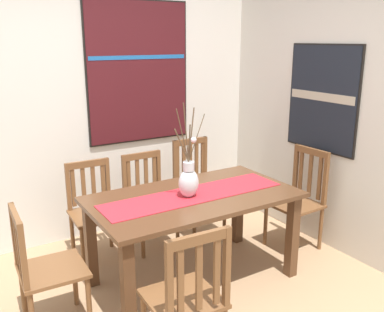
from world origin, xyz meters
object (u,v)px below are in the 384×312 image
chair_3 (197,185)px  chair_5 (94,209)px  chair_1 (299,199)px  chair_0 (187,297)px  centerpiece_vase (189,180)px  painting_on_side_wall (323,98)px  chair_2 (148,198)px  chair_4 (44,268)px  dining_table (194,209)px  painting_on_back_wall (138,73)px

chair_3 → chair_5: 1.09m
chair_3 → chair_5: chair_3 is taller
chair_1 → chair_0: bearing=-154.9°
centerpiece_vase → painting_on_side_wall: 1.56m
chair_2 → chair_4: bearing=-145.6°
chair_5 → painting_on_side_wall: painting_on_side_wall is taller
chair_2 → chair_5: (-0.53, 0.01, -0.00)m
dining_table → centerpiece_vase: bearing=-161.2°
chair_4 → chair_2: bearing=34.4°
chair_2 → chair_4: chair_4 is taller
painting_on_back_wall → dining_table: bearing=-96.6°
chair_1 → chair_4: bearing=-179.9°
centerpiece_vase → chair_3: bearing=54.3°
painting_on_back_wall → chair_3: bearing=-50.4°
centerpiece_vase → chair_1: (1.22, 0.02, -0.41)m
painting_on_back_wall → painting_on_side_wall: size_ratio=1.42×
chair_0 → chair_4: 1.01m
chair_0 → chair_3: chair_3 is taller
centerpiece_vase → chair_5: 1.04m
chair_0 → chair_3: (1.08, 1.61, 0.02)m
dining_table → painting_on_side_wall: bearing=1.4°
chair_2 → painting_on_back_wall: 1.25m
chair_3 → painting_on_side_wall: size_ratio=0.97×
chair_3 → painting_on_back_wall: painting_on_back_wall is taller
chair_2 → painting_on_side_wall: (1.44, -0.75, 0.93)m
chair_4 → centerpiece_vase: bearing=-0.8°
chair_2 → chair_5: size_ratio=1.00×
chair_5 → painting_on_back_wall: size_ratio=0.64×
chair_1 → chair_3: 1.02m
chair_4 → chair_5: 1.01m
chair_2 → chair_0: bearing=-108.2°
dining_table → chair_0: bearing=-124.1°
chair_2 → painting_on_side_wall: bearing=-27.6°
chair_2 → chair_4: (-1.15, -0.79, -0.00)m
dining_table → painting_on_back_wall: size_ratio=1.17×
centerpiece_vase → chair_5: size_ratio=0.84×
chair_1 → chair_4: chair_1 is taller
chair_2 → painting_on_back_wall: bearing=71.4°
dining_table → chair_5: (-0.55, 0.79, -0.16)m
dining_table → painting_on_back_wall: 1.61m
chair_1 → chair_5: (-1.71, 0.79, -0.01)m
chair_3 → chair_5: size_ratio=1.08×
dining_table → chair_2: size_ratio=1.84×
chair_1 → chair_3: size_ratio=1.00×
centerpiece_vase → dining_table: bearing=18.8°
painting_on_side_wall → chair_2: bearing=152.4°
dining_table → chair_3: (0.54, 0.81, -0.14)m
chair_1 → chair_4: 2.33m
chair_4 → painting_on_side_wall: size_ratio=0.91×
dining_table → chair_4: size_ratio=1.83×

